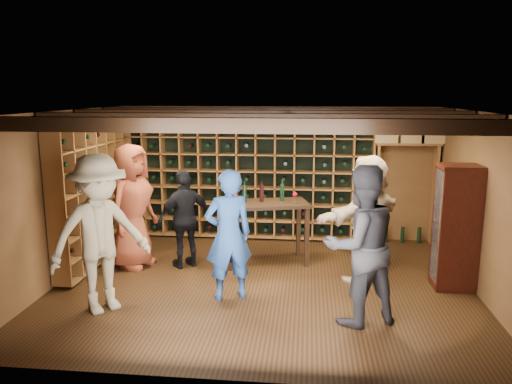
# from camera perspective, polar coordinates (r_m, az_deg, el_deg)

# --- Properties ---
(ground) EXTENTS (6.00, 6.00, 0.00)m
(ground) POSITION_cam_1_polar(r_m,az_deg,el_deg) (7.43, 0.80, -10.50)
(ground) COLOR #331D0E
(ground) RESTS_ON ground
(room_shell) EXTENTS (6.00, 6.00, 6.00)m
(room_shell) POSITION_cam_1_polar(r_m,az_deg,el_deg) (6.95, 0.90, 8.51)
(room_shell) COLOR brown
(room_shell) RESTS_ON ground
(wine_rack_back) EXTENTS (4.65, 0.30, 2.20)m
(wine_rack_back) POSITION_cam_1_polar(r_m,az_deg,el_deg) (9.40, -1.07, 1.49)
(wine_rack_back) COLOR brown
(wine_rack_back) RESTS_ON ground
(wine_rack_left) EXTENTS (0.30, 2.65, 2.20)m
(wine_rack_left) POSITION_cam_1_polar(r_m,az_deg,el_deg) (8.58, -17.82, -0.03)
(wine_rack_left) COLOR brown
(wine_rack_left) RESTS_ON ground
(crate_shelf) EXTENTS (1.20, 0.32, 2.07)m
(crate_shelf) POSITION_cam_1_polar(r_m,az_deg,el_deg) (9.43, 16.93, 3.59)
(crate_shelf) COLOR brown
(crate_shelf) RESTS_ON ground
(display_cabinet) EXTENTS (0.55, 0.50, 1.75)m
(display_cabinet) POSITION_cam_1_polar(r_m,az_deg,el_deg) (7.61, 21.82, -4.01)
(display_cabinet) COLOR #38120B
(display_cabinet) RESTS_ON ground
(man_blue_shirt) EXTENTS (0.77, 0.65, 1.78)m
(man_blue_shirt) POSITION_cam_1_polar(r_m,az_deg,el_deg) (6.70, -3.16, -4.93)
(man_blue_shirt) COLOR navy
(man_blue_shirt) RESTS_ON ground
(man_grey_suit) EXTENTS (1.17, 1.06, 1.95)m
(man_grey_suit) POSITION_cam_1_polar(r_m,az_deg,el_deg) (6.10, 11.83, -5.99)
(man_grey_suit) COLOR black
(man_grey_suit) RESTS_ON ground
(guest_red_floral) EXTENTS (0.87, 1.11, 1.98)m
(guest_red_floral) POSITION_cam_1_polar(r_m,az_deg,el_deg) (8.13, -13.98, -1.59)
(guest_red_floral) COLOR maroon
(guest_red_floral) RESTS_ON ground
(guest_woman_black) EXTENTS (0.97, 0.87, 1.58)m
(guest_woman_black) POSITION_cam_1_polar(r_m,az_deg,el_deg) (8.00, -8.07, -3.06)
(guest_woman_black) COLOR black
(guest_woman_black) RESTS_ON ground
(guest_khaki) EXTENTS (1.46, 1.46, 2.03)m
(guest_khaki) POSITION_cam_1_polar(r_m,az_deg,el_deg) (6.58, -17.42, -4.62)
(guest_khaki) COLOR #807558
(guest_khaki) RESTS_ON ground
(guest_beige) EXTENTS (1.60, 1.66, 1.88)m
(guest_beige) POSITION_cam_1_polar(r_m,az_deg,el_deg) (7.55, 12.63, -2.90)
(guest_beige) COLOR tan
(guest_beige) RESTS_ON ground
(tasting_table) EXTENTS (1.48, 1.00, 1.30)m
(tasting_table) POSITION_cam_1_polar(r_m,az_deg,el_deg) (8.07, 1.09, -2.11)
(tasting_table) COLOR black
(tasting_table) RESTS_ON ground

